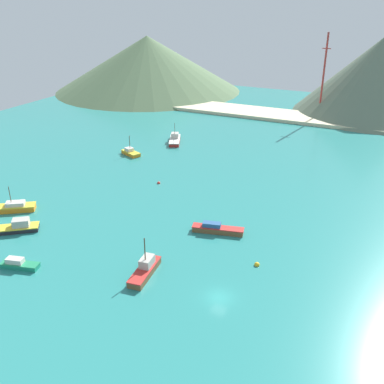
# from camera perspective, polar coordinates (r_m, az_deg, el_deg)

# --- Properties ---
(ground) EXTENTS (260.00, 280.00, 0.50)m
(ground) POSITION_cam_1_polar(r_m,az_deg,el_deg) (97.76, 10.28, -3.62)
(ground) COLOR teal
(fishing_boat_0) EXTENTS (7.35, 11.03, 6.34)m
(fishing_boat_0) POSITION_cam_1_polar(r_m,az_deg,el_deg) (146.37, -2.24, 6.78)
(fishing_boat_0) COLOR red
(fishing_boat_0) RESTS_ON ground
(fishing_boat_1) EXTENTS (3.73, 9.45, 7.08)m
(fishing_boat_1) POSITION_cam_1_polar(r_m,az_deg,el_deg) (78.39, -6.05, -9.87)
(fishing_boat_1) COLOR brown
(fishing_boat_1) RESTS_ON ground
(fishing_boat_2) EXTENTS (9.06, 7.96, 2.59)m
(fishing_boat_2) POSITION_cam_1_polar(r_m,az_deg,el_deg) (98.05, -21.57, -4.20)
(fishing_boat_2) COLOR #232328
(fishing_boat_2) RESTS_ON ground
(fishing_boat_3) EXTENTS (10.91, 8.83, 5.97)m
(fishing_boat_3) POSITION_cam_1_polar(r_m,az_deg,el_deg) (107.36, -22.36, -1.88)
(fishing_boat_3) COLOR orange
(fishing_boat_3) RESTS_ON ground
(fishing_boat_5) EXTENTS (7.28, 5.26, 6.02)m
(fishing_boat_5) POSITION_cam_1_polar(r_m,az_deg,el_deg) (135.77, -7.93, 5.08)
(fishing_boat_5) COLOR orange
(fishing_boat_5) RESTS_ON ground
(fishing_boat_6) EXTENTS (10.80, 4.62, 2.13)m
(fishing_boat_6) POSITION_cam_1_polar(r_m,az_deg,el_deg) (90.81, 3.24, -4.78)
(fishing_boat_6) COLOR brown
(fishing_boat_6) RESTS_ON ground
(fishing_boat_7) EXTENTS (7.20, 3.82, 1.87)m
(fishing_boat_7) POSITION_cam_1_polar(r_m,az_deg,el_deg) (85.58, -21.43, -8.65)
(fishing_boat_7) COLOR #198466
(fishing_boat_7) RESTS_ON ground
(buoy_1) EXTENTS (0.95, 0.95, 0.95)m
(buoy_1) POSITION_cam_1_polar(r_m,az_deg,el_deg) (81.52, 8.37, -9.24)
(buoy_1) COLOR gold
(buoy_1) RESTS_ON ground
(buoy_2) EXTENTS (0.78, 0.78, 0.78)m
(buoy_2) POSITION_cam_1_polar(r_m,az_deg,el_deg) (114.27, -4.32, 1.17)
(buoy_2) COLOR red
(buoy_2) RESTS_ON ground
(beach_strip) EXTENTS (247.00, 17.13, 1.20)m
(beach_strip) POSITION_cam_1_polar(r_m,az_deg,el_deg) (177.66, 18.24, 8.63)
(beach_strip) COLOR beige
(beach_strip) RESTS_ON ground
(hill_west) EXTENTS (91.85, 91.85, 26.17)m
(hill_west) POSITION_cam_1_polar(r_m,az_deg,el_deg) (228.83, -5.72, 16.16)
(hill_west) COLOR #56704C
(hill_west) RESTS_ON ground
(hill_central) EXTENTS (64.37, 64.37, 29.92)m
(hill_central) POSITION_cam_1_polar(r_m,az_deg,el_deg) (195.44, 22.97, 13.62)
(hill_central) COLOR #60705B
(hill_central) RESTS_ON ground
(radio_tower) EXTENTS (3.20, 2.56, 31.96)m
(radio_tower) POSITION_cam_1_polar(r_m,az_deg,el_deg) (179.94, 16.59, 14.17)
(radio_tower) COLOR #B7332D
(radio_tower) RESTS_ON ground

